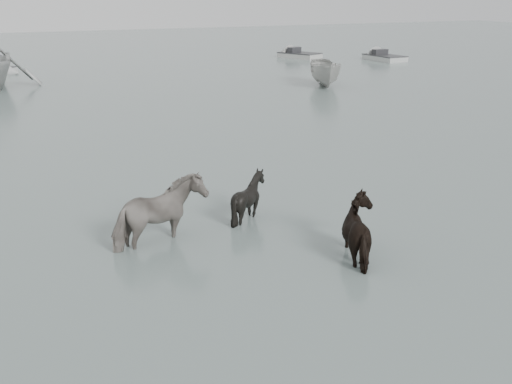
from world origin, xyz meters
TOP-DOWN VIEW (x-y plane):
  - ground at (0.00, 0.00)m, footprint 140.00×140.00m
  - pony_pinto at (-2.76, 1.08)m, footprint 2.18×1.55m
  - pony_dark at (0.69, -1.23)m, footprint 1.35×1.54m
  - pony_black at (-0.51, 1.67)m, footprint 1.21×1.09m
  - boat_small at (11.52, 18.65)m, footprint 2.83×4.17m
  - skiff_port at (21.67, 27.58)m, footprint 1.86×4.55m
  - skiff_star at (17.02, 31.70)m, footprint 3.24×4.47m

SIDE VIEW (x-z plane):
  - ground at x=0.00m, z-range 0.00..0.00m
  - skiff_port at x=21.67m, z-range 0.00..0.75m
  - skiff_star at x=17.02m, z-range 0.00..0.75m
  - pony_black at x=-0.51m, z-range 0.00..1.26m
  - pony_dark at x=0.69m, z-range 0.00..1.45m
  - boat_small at x=11.52m, z-range 0.00..1.51m
  - pony_pinto at x=-2.76m, z-range 0.00..1.68m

